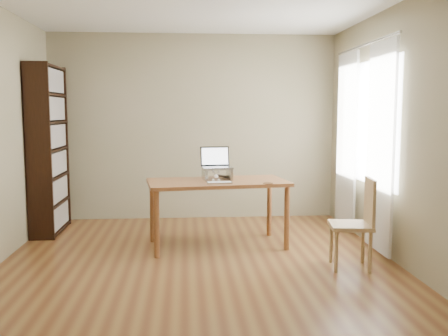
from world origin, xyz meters
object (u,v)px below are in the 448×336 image
bookshelf (49,150)px  chair (358,220)px  desk (218,188)px  laptop (217,162)px  cat (215,174)px  keyboard (219,183)px

bookshelf → chair: (3.38, -1.73, -0.57)m
desk → laptop: size_ratio=4.48×
desk → cat: 0.18m
desk → laptop: (0.00, 0.14, 0.28)m
desk → keyboard: keyboard is taller
cat → laptop: bearing=52.4°
chair → keyboard: bearing=160.2°
keyboard → chair: 1.50m
desk → laptop: laptop is taller
keyboard → chair: chair is taller
bookshelf → laptop: bookshelf is taller
desk → bookshelf: bearing=150.7°
desk → chair: (1.31, -0.90, -0.19)m
bookshelf → desk: bookshelf is taller
bookshelf → laptop: (2.07, -0.69, -0.11)m
chair → desk: bearing=153.2°
bookshelf → laptop: 2.18m
bookshelf → keyboard: (2.07, -1.05, -0.29)m
laptop → keyboard: size_ratio=1.31×
desk → keyboard: size_ratio=5.90×
bookshelf → keyboard: size_ratio=7.57×
bookshelf → cat: bearing=-19.3°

